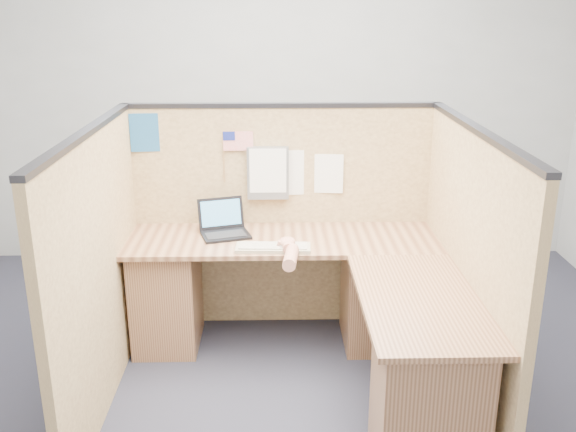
{
  "coord_description": "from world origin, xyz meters",
  "views": [
    {
      "loc": [
        -0.05,
        -3.11,
        2.13
      ],
      "look_at": [
        0.03,
        0.5,
        0.93
      ],
      "focal_mm": 40.0,
      "sensor_mm": 36.0,
      "label": 1
    }
  ],
  "objects_px": {
    "keyboard": "(273,247)",
    "mouse": "(287,246)",
    "l_desk": "(315,314)",
    "laptop": "(226,225)"
  },
  "relations": [
    {
      "from": "laptop",
      "to": "keyboard",
      "type": "distance_m",
      "value": 0.42
    },
    {
      "from": "laptop",
      "to": "keyboard",
      "type": "height_order",
      "value": "laptop"
    },
    {
      "from": "keyboard",
      "to": "laptop",
      "type": "bearing_deg",
      "value": 137.58
    },
    {
      "from": "l_desk",
      "to": "mouse",
      "type": "bearing_deg",
      "value": 130.11
    },
    {
      "from": "mouse",
      "to": "l_desk",
      "type": "bearing_deg",
      "value": -49.89
    },
    {
      "from": "keyboard",
      "to": "mouse",
      "type": "distance_m",
      "value": 0.09
    },
    {
      "from": "keyboard",
      "to": "mouse",
      "type": "xyz_separation_m",
      "value": [
        0.08,
        0.0,
        0.01
      ]
    },
    {
      "from": "laptop",
      "to": "mouse",
      "type": "distance_m",
      "value": 0.49
    },
    {
      "from": "l_desk",
      "to": "laptop",
      "type": "bearing_deg",
      "value": 138.15
    },
    {
      "from": "mouse",
      "to": "keyboard",
      "type": "bearing_deg",
      "value": 180.0
    }
  ]
}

